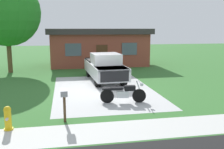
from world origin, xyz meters
name	(u,v)px	position (x,y,z in m)	size (l,w,h in m)	color
ground_plane	(104,90)	(0.00, 0.00, 0.00)	(80.00, 80.00, 0.00)	#346B2E
driveway_pad	(104,90)	(0.00, 0.00, 0.00)	(5.65, 8.78, 0.01)	#BABABA
sidewalk_strip	(129,130)	(0.00, -6.00, 0.00)	(36.00, 1.80, 0.01)	beige
motorcycle	(124,93)	(0.56, -2.68, 0.47)	(2.21, 0.70, 1.09)	black
pickup_truck	(104,67)	(0.48, 2.75, 0.95)	(2.31, 5.73, 1.90)	black
fire_hydrant	(8,118)	(-4.21, -5.20, 0.43)	(0.32, 0.40, 0.87)	yellow
mailbox	(64,97)	(-2.24, -4.76, 0.98)	(0.26, 0.48, 1.26)	#4C3823
shade_tree	(6,13)	(-6.54, 7.33, 4.75)	(5.28, 5.28, 7.40)	brown
neighbor_house	(98,46)	(1.10, 10.65, 1.79)	(9.60, 5.60, 3.50)	brown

